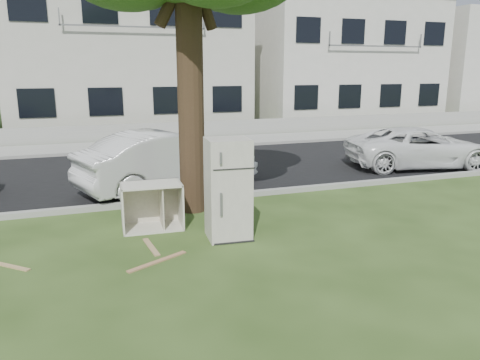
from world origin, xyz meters
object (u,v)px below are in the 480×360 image
object	(u,v)px
car_center	(169,160)
fridge	(228,189)
car_right	(420,148)
cabinet	(152,206)

from	to	relation	value
car_center	fridge	bearing A→B (deg)	165.68
car_center	car_right	size ratio (longest dim) A/B	1.02
car_center	car_right	bearing A→B (deg)	-108.22
fridge	cabinet	bearing A→B (deg)	146.65
fridge	car_right	world-z (taller)	fridge
cabinet	car_right	size ratio (longest dim) A/B	0.25
cabinet	car_center	xyz separation A→B (m)	(0.88, 2.85, 0.31)
cabinet	car_right	world-z (taller)	car_right
car_right	cabinet	bearing A→B (deg)	121.42
car_right	fridge	bearing A→B (deg)	130.20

